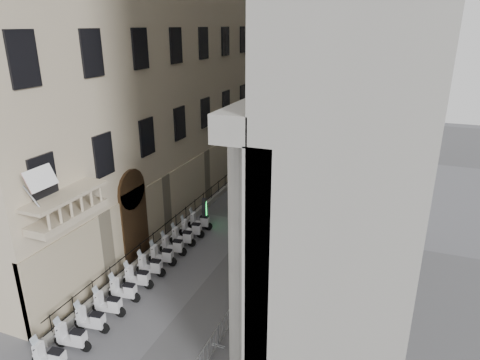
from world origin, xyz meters
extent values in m
cube|color=#ABA9A2|center=(0.00, 48.00, 15.00)|extent=(22.00, 10.00, 30.00)
cylinder|color=silver|center=(-3.44, 27.13, 1.13)|extent=(0.06, 0.06, 2.25)
cylinder|color=silver|center=(-0.57, 27.13, 1.13)|extent=(0.06, 0.06, 2.25)
cylinder|color=silver|center=(-3.44, 29.99, 1.13)|extent=(0.06, 0.06, 2.25)
cylinder|color=silver|center=(-0.57, 29.99, 1.13)|extent=(0.06, 0.06, 2.25)
cube|color=silver|center=(-2.00, 28.56, 2.30)|extent=(3.07, 3.07, 0.12)
cone|color=silver|center=(-2.00, 28.56, 2.82)|extent=(4.10, 4.10, 1.02)
cylinder|color=#97999F|center=(-2.53, 28.00, 4.40)|extent=(0.16, 0.16, 8.80)
cylinder|color=#97999F|center=(-1.32, 27.47, 8.80)|extent=(2.47, 1.16, 0.12)
cube|color=#97999F|center=(-0.21, 26.99, 8.74)|extent=(0.60, 0.44, 0.16)
cube|color=black|center=(-2.93, 17.21, 0.99)|extent=(0.62, 0.97, 1.99)
cube|color=#19E54C|center=(-2.79, 17.28, 1.21)|extent=(0.31, 0.67, 1.10)
imported|color=black|center=(1.81, 22.97, 0.86)|extent=(0.74, 0.62, 1.72)
imported|color=black|center=(2.30, 26.15, 0.81)|extent=(0.99, 0.95, 1.61)
imported|color=black|center=(-1.51, 33.92, 1.00)|extent=(1.02, 0.71, 1.99)
camera|label=1|loc=(9.09, -6.94, 13.26)|focal=32.00mm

